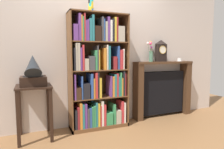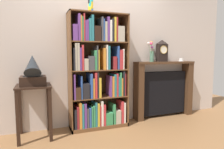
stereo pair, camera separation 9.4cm
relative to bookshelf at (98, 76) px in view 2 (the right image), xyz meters
The scene contains 10 objects.
ground_plane 0.88m from the bookshelf, 81.86° to the right, with size 8.12×6.40×0.02m, color brown.
wall_back 0.55m from the bookshelf, 51.11° to the left, with size 5.12×0.08×2.67m, color beige.
bookshelf is the anchor object (origin of this frame).
cup_stack 1.12m from the bookshelf, behind, with size 0.08×0.08×0.22m.
side_table_left 1.03m from the bookshelf, behind, with size 0.48×0.51×0.78m.
gramophone 1.00m from the bookshelf, behind, with size 0.35×0.46×0.50m.
fireplace_mantel 1.40m from the bookshelf, ahead, with size 1.24×0.23×1.08m.
mantel_clock 1.35m from the bookshelf, ahead, with size 0.20×0.12×0.41m.
flower_vase 1.13m from the bookshelf, ahead, with size 0.13×0.17×0.38m.
teacup_with_saucer 1.76m from the bookshelf, ahead, with size 0.12×0.11×0.07m.
Camera 2 is at (-0.95, -2.98, 1.22)m, focal length 31.65 mm.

